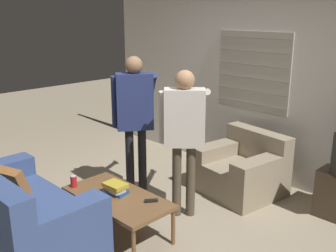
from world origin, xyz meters
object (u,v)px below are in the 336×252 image
Objects in this scene: book_stack at (115,188)px; soda_can at (74,181)px; couch_blue at (18,217)px; person_right_standing at (184,126)px; person_left_standing at (135,111)px; spare_remote at (151,201)px; coffee_table at (118,199)px; armchair_beige at (242,169)px.

soda_can reaches higher than book_stack.
couch_blue is 1.86m from person_right_standing.
person_left_standing is 1.20m from spare_remote.
couch_blue reaches higher than coffee_table.
couch_blue is at bearing -118.01° from coffee_table.
coffee_table is at bearing -148.09° from person_right_standing.
person_right_standing is 1.30m from soda_can.
couch_blue is 12.60× the size of spare_remote.
person_right_standing is at bearing -48.04° from person_left_standing.
person_left_standing reaches higher than armchair_beige.
spare_remote is at bearing 51.47° from couch_blue.
book_stack is 1.99× the size of soda_can.
person_right_standing is (0.65, 1.60, 0.70)m from couch_blue.
armchair_beige is 2.08m from soda_can.
couch_blue is 0.66m from soda_can.
spare_remote is (0.13, -0.61, -0.60)m from person_right_standing.
book_stack is at bearing -109.71° from person_left_standing.
person_left_standing is at bearing 59.84° from armchair_beige.
book_stack is at bearing 65.24° from couch_blue.
coffee_table is 0.11m from book_stack.
armchair_beige is 1.75m from coffee_table.
couch_blue is at bearing -92.78° from spare_remote.
soda_can is at bearing -153.92° from book_stack.
book_stack is (-0.37, -1.70, 0.18)m from armchair_beige.
coffee_table is 1.11m from person_left_standing.
armchair_beige is 1.21m from person_right_standing.
book_stack is (-0.06, 0.02, 0.10)m from coffee_table.
couch_blue reaches higher than spare_remote.
coffee_table is (0.45, 0.84, 0.05)m from couch_blue.
soda_can is (-0.49, -0.19, 0.10)m from coffee_table.
person_left_standing is at bearing 92.20° from couch_blue.
person_right_standing is 0.87m from spare_remote.
coffee_table is 8.97× the size of spare_remote.
person_left_standing is 1.07m from soda_can.
book_stack reaches higher than spare_remote.
person_right_standing is 0.96m from book_stack.
person_left_standing is 6.84× the size of book_stack.
armchair_beige is (0.76, 2.56, -0.04)m from couch_blue.
book_stack is at bearing 160.10° from coffee_table.
coffee_table is 0.37m from spare_remote.
person_right_standing is 12.91× the size of soda_can.
soda_can is (-0.69, -0.96, -0.55)m from person_right_standing.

